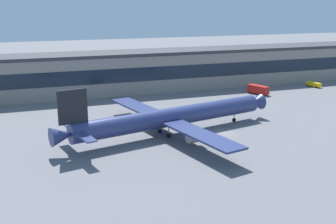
{
  "coord_description": "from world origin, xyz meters",
  "views": [
    {
      "loc": [
        -49.87,
        -93.2,
        33.95
      ],
      "look_at": [
        -13.47,
        8.6,
        5.0
      ],
      "focal_mm": 43.74,
      "sensor_mm": 36.0,
      "label": 1
    }
  ],
  "objects": [
    {
      "name": "ground_plane",
      "position": [
        0.0,
        0.0,
        0.0
      ],
      "size": [
        600.0,
        600.0,
        0.0
      ],
      "primitive_type": "plane",
      "color": "slate"
    },
    {
      "name": "terminal_building",
      "position": [
        0.0,
        61.48,
        7.85
      ],
      "size": [
        192.54,
        17.51,
        15.65
      ],
      "color": "gray",
      "rests_on": "ground_plane"
    },
    {
      "name": "airliner",
      "position": [
        -14.4,
        4.4,
        4.7
      ],
      "size": [
        64.01,
        55.68,
        15.1
      ],
      "color": "navy",
      "rests_on": "ground_plane"
    },
    {
      "name": "fuel_truck",
      "position": [
        34.38,
        39.47,
        1.88
      ],
      "size": [
        5.6,
        8.85,
        3.35
      ],
      "color": "red",
      "rests_on": "ground_plane"
    },
    {
      "name": "belt_loader",
      "position": [
        63.6,
        43.79,
        1.15
      ],
      "size": [
        3.4,
        6.69,
        1.95
      ],
      "color": "yellow",
      "rests_on": "ground_plane"
    }
  ]
}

